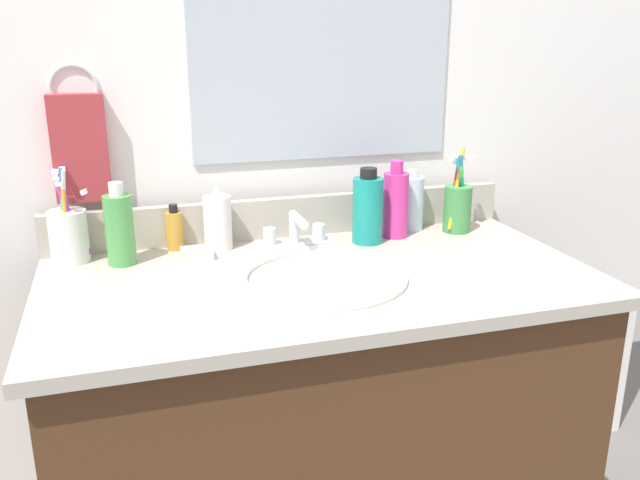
{
  "coord_description": "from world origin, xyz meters",
  "views": [
    {
      "loc": [
        -0.35,
        -1.15,
        1.2
      ],
      "look_at": [
        -0.0,
        0.0,
        0.82
      ],
      "focal_mm": 37.18,
      "sensor_mm": 36.0,
      "label": 1
    }
  ],
  "objects_px": {
    "bottle_soap_pink": "(396,204)",
    "soap_bar": "(197,253)",
    "bottle_oil_amber": "(175,230)",
    "bottle_lotion_white": "(218,221)",
    "bottle_gel_clear": "(411,203)",
    "bottle_toner_green": "(120,228)",
    "cup_white_ceramic": "(69,234)",
    "bottle_mouthwash_teal": "(368,209)",
    "hand_towel": "(80,148)",
    "faucet": "(295,236)",
    "cup_green": "(457,205)"
  },
  "relations": [
    {
      "from": "bottle_soap_pink",
      "to": "bottle_gel_clear",
      "type": "xyz_separation_m",
      "value": [
        0.06,
        0.04,
        -0.01
      ]
    },
    {
      "from": "bottle_lotion_white",
      "to": "cup_white_ceramic",
      "type": "distance_m",
      "value": 0.3
    },
    {
      "from": "bottle_soap_pink",
      "to": "soap_bar",
      "type": "height_order",
      "value": "bottle_soap_pink"
    },
    {
      "from": "bottle_toner_green",
      "to": "soap_bar",
      "type": "relative_size",
      "value": 2.63
    },
    {
      "from": "bottle_soap_pink",
      "to": "bottle_gel_clear",
      "type": "height_order",
      "value": "bottle_soap_pink"
    },
    {
      "from": "faucet",
      "to": "bottle_soap_pink",
      "type": "xyz_separation_m",
      "value": [
        0.24,
        0.02,
        0.05
      ]
    },
    {
      "from": "cup_white_ceramic",
      "to": "soap_bar",
      "type": "distance_m",
      "value": 0.26
    },
    {
      "from": "faucet",
      "to": "bottle_mouthwash_teal",
      "type": "xyz_separation_m",
      "value": [
        0.16,
        -0.0,
        0.05
      ]
    },
    {
      "from": "bottle_toner_green",
      "to": "cup_green",
      "type": "height_order",
      "value": "cup_green"
    },
    {
      "from": "bottle_oil_amber",
      "to": "bottle_soap_pink",
      "type": "bearing_deg",
      "value": -5.94
    },
    {
      "from": "bottle_mouthwash_teal",
      "to": "soap_bar",
      "type": "distance_m",
      "value": 0.38
    },
    {
      "from": "bottle_toner_green",
      "to": "bottle_lotion_white",
      "type": "height_order",
      "value": "bottle_toner_green"
    },
    {
      "from": "bottle_toner_green",
      "to": "bottle_soap_pink",
      "type": "bearing_deg",
      "value": 1.21
    },
    {
      "from": "bottle_gel_clear",
      "to": "cup_green",
      "type": "distance_m",
      "value": 0.11
    },
    {
      "from": "cup_green",
      "to": "cup_white_ceramic",
      "type": "height_order",
      "value": "cup_green"
    },
    {
      "from": "hand_towel",
      "to": "bottle_gel_clear",
      "type": "relative_size",
      "value": 1.54
    },
    {
      "from": "bottle_soap_pink",
      "to": "cup_green",
      "type": "height_order",
      "value": "cup_green"
    },
    {
      "from": "faucet",
      "to": "bottle_soap_pink",
      "type": "height_order",
      "value": "bottle_soap_pink"
    },
    {
      "from": "bottle_soap_pink",
      "to": "soap_bar",
      "type": "distance_m",
      "value": 0.46
    },
    {
      "from": "hand_towel",
      "to": "bottle_mouthwash_teal",
      "type": "bearing_deg",
      "value": -11.61
    },
    {
      "from": "faucet",
      "to": "bottle_oil_amber",
      "type": "bearing_deg",
      "value": 164.59
    },
    {
      "from": "bottle_soap_pink",
      "to": "cup_green",
      "type": "bearing_deg",
      "value": -1.33
    },
    {
      "from": "bottle_soap_pink",
      "to": "hand_towel",
      "type": "bearing_deg",
      "value": 171.54
    },
    {
      "from": "bottle_soap_pink",
      "to": "bottle_toner_green",
      "type": "relative_size",
      "value": 1.04
    },
    {
      "from": "bottle_mouthwash_teal",
      "to": "bottle_soap_pink",
      "type": "bearing_deg",
      "value": 16.28
    },
    {
      "from": "bottle_soap_pink",
      "to": "cup_green",
      "type": "distance_m",
      "value": 0.16
    },
    {
      "from": "bottle_mouthwash_teal",
      "to": "cup_green",
      "type": "height_order",
      "value": "cup_green"
    },
    {
      "from": "bottle_soap_pink",
      "to": "bottle_oil_amber",
      "type": "xyz_separation_m",
      "value": [
        -0.49,
        0.05,
        -0.03
      ]
    },
    {
      "from": "bottle_soap_pink",
      "to": "bottle_gel_clear",
      "type": "bearing_deg",
      "value": 36.18
    },
    {
      "from": "hand_towel",
      "to": "soap_bar",
      "type": "bearing_deg",
      "value": -30.9
    },
    {
      "from": "bottle_toner_green",
      "to": "bottle_mouthwash_teal",
      "type": "xyz_separation_m",
      "value": [
        0.53,
        -0.01,
        0.0
      ]
    },
    {
      "from": "bottle_soap_pink",
      "to": "cup_white_ceramic",
      "type": "bearing_deg",
      "value": 177.22
    },
    {
      "from": "bottle_soap_pink",
      "to": "bottle_oil_amber",
      "type": "distance_m",
      "value": 0.49
    },
    {
      "from": "bottle_gel_clear",
      "to": "bottle_mouthwash_teal",
      "type": "distance_m",
      "value": 0.15
    },
    {
      "from": "bottle_lotion_white",
      "to": "faucet",
      "type": "bearing_deg",
      "value": -16.49
    },
    {
      "from": "bottle_oil_amber",
      "to": "soap_bar",
      "type": "height_order",
      "value": "bottle_oil_amber"
    },
    {
      "from": "hand_towel",
      "to": "cup_green",
      "type": "relative_size",
      "value": 1.11
    },
    {
      "from": "hand_towel",
      "to": "bottle_gel_clear",
      "type": "xyz_separation_m",
      "value": [
        0.72,
        -0.06,
        -0.16
      ]
    },
    {
      "from": "cup_green",
      "to": "cup_white_ceramic",
      "type": "distance_m",
      "value": 0.86
    },
    {
      "from": "faucet",
      "to": "bottle_gel_clear",
      "type": "relative_size",
      "value": 1.12
    },
    {
      "from": "bottle_gel_clear",
      "to": "cup_white_ceramic",
      "type": "distance_m",
      "value": 0.76
    },
    {
      "from": "bottle_toner_green",
      "to": "bottle_oil_amber",
      "type": "xyz_separation_m",
      "value": [
        0.11,
        0.06,
        -0.03
      ]
    },
    {
      "from": "bottle_oil_amber",
      "to": "soap_bar",
      "type": "bearing_deg",
      "value": -65.26
    },
    {
      "from": "bottle_toner_green",
      "to": "bottle_oil_amber",
      "type": "bearing_deg",
      "value": 29.7
    },
    {
      "from": "bottle_gel_clear",
      "to": "bottle_toner_green",
      "type": "bearing_deg",
      "value": -175.14
    },
    {
      "from": "bottle_mouthwash_teal",
      "to": "cup_white_ceramic",
      "type": "height_order",
      "value": "cup_white_ceramic"
    },
    {
      "from": "bottle_oil_amber",
      "to": "hand_towel",
      "type": "bearing_deg",
      "value": 164.72
    },
    {
      "from": "faucet",
      "to": "bottle_oil_amber",
      "type": "relative_size",
      "value": 1.61
    },
    {
      "from": "bottle_gel_clear",
      "to": "bottle_lotion_white",
      "type": "bearing_deg",
      "value": -178.25
    },
    {
      "from": "bottle_oil_amber",
      "to": "bottle_lotion_white",
      "type": "height_order",
      "value": "bottle_lotion_white"
    }
  ]
}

